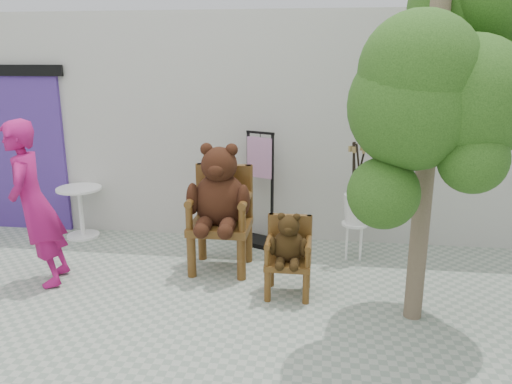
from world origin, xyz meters
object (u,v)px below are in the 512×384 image
at_px(display_stand, 260,202).
at_px(stool_bucket, 355,208).
at_px(chair_small, 289,247).
at_px(cafe_table, 81,206).
at_px(tree, 454,65).
at_px(chair_big, 220,200).
at_px(person, 34,205).

bearing_deg(display_stand, stool_bucket, 9.27).
distance_m(chair_small, display_stand, 1.48).
xyz_separation_m(cafe_table, tree, (4.33, -1.74, 1.92)).
xyz_separation_m(display_stand, stool_bucket, (1.21, -0.31, 0.06)).
distance_m(chair_small, cafe_table, 3.26).
bearing_deg(tree, chair_small, 164.49).
bearing_deg(stool_bucket, tree, -66.84).
xyz_separation_m(chair_big, cafe_table, (-2.13, 0.81, -0.41)).
bearing_deg(stool_bucket, chair_small, -124.08).
relative_size(chair_small, display_stand, 0.59).
xyz_separation_m(person, stool_bucket, (3.46, 1.18, -0.26)).
bearing_deg(display_stand, chair_small, -47.78).
xyz_separation_m(stool_bucket, tree, (0.63, -1.47, 1.72)).
relative_size(chair_big, tree, 0.43).
distance_m(person, cafe_table, 1.54).
relative_size(cafe_table, tree, 0.20).
distance_m(cafe_table, stool_bucket, 3.71).
relative_size(person, tree, 0.52).
height_order(display_stand, tree, tree).
xyz_separation_m(chair_big, tree, (2.20, -0.94, 1.51)).
bearing_deg(display_stand, chair_big, -89.34).
relative_size(display_stand, tree, 0.43).
bearing_deg(chair_big, cafe_table, 159.26).
height_order(chair_big, display_stand, display_stand).
bearing_deg(chair_small, display_stand, 108.69).
bearing_deg(chair_big, chair_small, -33.83).
bearing_deg(cafe_table, chair_big, -20.74).
bearing_deg(stool_bucket, display_stand, 165.73).
xyz_separation_m(cafe_table, display_stand, (2.49, 0.04, 0.14)).
bearing_deg(cafe_table, stool_bucket, -4.18).
height_order(chair_big, chair_small, chair_big).
bearing_deg(person, display_stand, 107.85).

